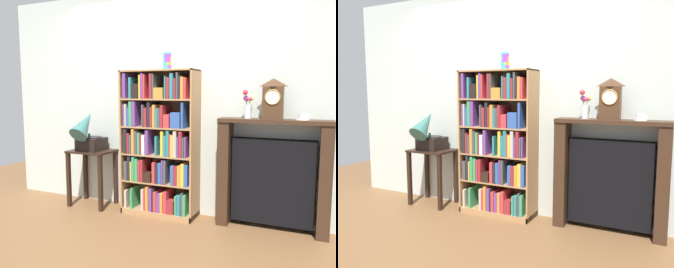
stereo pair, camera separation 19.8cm
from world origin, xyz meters
TOP-DOWN VIEW (x-y plane):
  - ground_plane at (0.00, 0.00)m, footprint 7.80×6.40m
  - wall_back at (0.17, 0.27)m, footprint 4.80×0.08m
  - bookshelf at (-0.00, 0.06)m, footprint 0.88×0.32m
  - cup_stack at (0.11, 0.03)m, footprint 0.09×0.09m
  - side_table_left at (-0.91, 0.03)m, footprint 0.53×0.40m
  - gramophone at (-0.91, -0.04)m, footprint 0.29×0.49m
  - fireplace_mantel at (1.25, 0.12)m, footprint 1.10×0.26m
  - mantel_clock at (1.23, 0.10)m, footprint 0.20×0.12m
  - flower_vase at (0.98, 0.10)m, footprint 0.09×0.15m
  - teacup_with_saucer at (1.51, 0.10)m, footprint 0.12×0.12m

SIDE VIEW (x-z plane):
  - ground_plane at x=0.00m, z-range -0.02..0.00m
  - side_table_left at x=-0.91m, z-range 0.15..0.85m
  - fireplace_mantel at x=1.25m, z-range -0.01..1.13m
  - bookshelf at x=0.00m, z-range -0.04..1.61m
  - gramophone at x=-0.91m, z-range 0.65..1.19m
  - teacup_with_saucer at x=1.51m, z-range 1.14..1.20m
  - flower_vase at x=0.98m, z-range 1.13..1.43m
  - wall_back at x=0.17m, z-range 0.00..2.60m
  - mantel_clock at x=1.23m, z-range 1.15..1.55m
  - cup_stack at x=0.11m, z-range 1.66..1.84m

